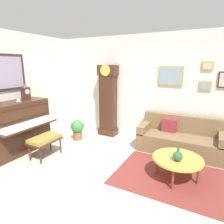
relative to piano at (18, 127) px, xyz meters
name	(u,v)px	position (x,y,z in m)	size (l,w,h in m)	color
ground_plane	(96,181)	(2.23, -0.16, -0.66)	(6.40, 6.00, 0.10)	beige
wall_back	(143,88)	(2.25, 2.24, 0.80)	(5.30, 0.13, 2.80)	silver
area_rug	(173,178)	(3.48, 0.53, -0.61)	(2.10, 1.50, 0.01)	maroon
piano	(18,127)	(0.00, 0.00, 0.00)	(0.87, 1.44, 1.20)	#3D2316
piano_bench	(45,140)	(0.77, 0.07, -0.20)	(0.42, 0.70, 0.48)	#3D2316
grandfather_clock	(108,103)	(1.31, 1.99, 0.36)	(0.52, 0.34, 2.03)	#3D2316
couch	(180,139)	(3.39, 1.76, -0.30)	(1.90, 0.80, 0.84)	brown
coffee_table	(178,159)	(3.53, 0.55, -0.23)	(0.88, 0.88, 0.41)	gold
mantel_clock	(26,93)	(0.00, 0.30, 0.77)	(0.13, 0.18, 0.38)	#3D2316
teacup	(19,101)	(0.04, 0.06, 0.62)	(0.12, 0.12, 0.06)	#ADC6D6
green_jug	(178,156)	(3.54, 0.42, -0.11)	(0.17, 0.17, 0.24)	#234C33
potted_plant	(77,128)	(0.76, 1.24, -0.29)	(0.36, 0.36, 0.56)	#935138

